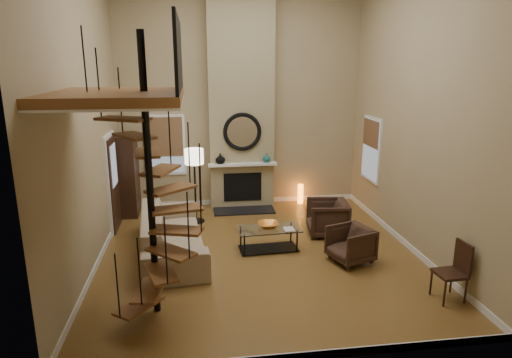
{
  "coord_description": "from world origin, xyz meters",
  "views": [
    {
      "loc": [
        -1.16,
        -7.97,
        3.63
      ],
      "look_at": [
        0.0,
        0.4,
        1.4
      ],
      "focal_mm": 31.51,
      "sensor_mm": 36.0,
      "label": 1
    }
  ],
  "objects": [
    {
      "name": "ground",
      "position": [
        0.0,
        0.0,
        -0.01
      ],
      "size": [
        6.0,
        6.5,
        0.01
      ],
      "primitive_type": "cube",
      "color": "olive",
      "rests_on": "ground"
    },
    {
      "name": "back_wall",
      "position": [
        0.0,
        3.25,
        2.75
      ],
      "size": [
        6.0,
        0.02,
        5.5
      ],
      "primitive_type": "cube",
      "color": "tan",
      "rests_on": "ground"
    },
    {
      "name": "front_wall",
      "position": [
        0.0,
        -3.25,
        2.75
      ],
      "size": [
        6.0,
        0.02,
        5.5
      ],
      "primitive_type": "cube",
      "color": "tan",
      "rests_on": "ground"
    },
    {
      "name": "left_wall",
      "position": [
        -3.0,
        0.0,
        2.75
      ],
      "size": [
        0.02,
        6.5,
        5.5
      ],
      "primitive_type": "cube",
      "color": "tan",
      "rests_on": "ground"
    },
    {
      "name": "right_wall",
      "position": [
        3.0,
        0.0,
        2.75
      ],
      "size": [
        0.02,
        6.5,
        5.5
      ],
      "primitive_type": "cube",
      "color": "tan",
      "rests_on": "ground"
    },
    {
      "name": "baseboard_back",
      "position": [
        0.0,
        3.24,
        0.06
      ],
      "size": [
        6.0,
        0.02,
        0.12
      ],
      "primitive_type": "cube",
      "color": "white",
      "rests_on": "ground"
    },
    {
      "name": "baseboard_front",
      "position": [
        0.0,
        -3.24,
        0.06
      ],
      "size": [
        6.0,
        0.02,
        0.12
      ],
      "primitive_type": "cube",
      "color": "white",
      "rests_on": "ground"
    },
    {
      "name": "baseboard_left",
      "position": [
        -2.99,
        0.0,
        0.06
      ],
      "size": [
        0.02,
        6.5,
        0.12
      ],
      "primitive_type": "cube",
      "color": "white",
      "rests_on": "ground"
    },
    {
      "name": "baseboard_right",
      "position": [
        2.99,
        0.0,
        0.06
      ],
      "size": [
        0.02,
        6.5,
        0.12
      ],
      "primitive_type": "cube",
      "color": "white",
      "rests_on": "ground"
    },
    {
      "name": "chimney_breast",
      "position": [
        0.0,
        3.06,
        2.75
      ],
      "size": [
        1.6,
        0.38,
        5.5
      ],
      "primitive_type": "cube",
      "color": "#988C63",
      "rests_on": "ground"
    },
    {
      "name": "hearth",
      "position": [
        0.0,
        2.57,
        0.02
      ],
      "size": [
        1.5,
        0.6,
        0.04
      ],
      "primitive_type": "cube",
      "color": "black",
      "rests_on": "ground"
    },
    {
      "name": "firebox",
      "position": [
        0.0,
        2.86,
        0.55
      ],
      "size": [
        0.95,
        0.02,
        0.72
      ],
      "primitive_type": "cube",
      "color": "black",
      "rests_on": "chimney_breast"
    },
    {
      "name": "mantel",
      "position": [
        0.0,
        2.78,
        1.15
      ],
      "size": [
        1.7,
        0.18,
        0.06
      ],
      "primitive_type": "cube",
      "color": "white",
      "rests_on": "chimney_breast"
    },
    {
      "name": "mirror_frame",
      "position": [
        0.0,
        2.84,
        1.95
      ],
      "size": [
        0.94,
        0.1,
        0.94
      ],
      "primitive_type": "torus",
      "rotation": [
        1.57,
        0.0,
        0.0
      ],
      "color": "black",
      "rests_on": "chimney_breast"
    },
    {
      "name": "mirror_disc",
      "position": [
        0.0,
        2.85,
        1.95
      ],
      "size": [
        0.8,
        0.01,
        0.8
      ],
      "primitive_type": "cylinder",
      "rotation": [
        1.57,
        0.0,
        0.0
      ],
      "color": "white",
      "rests_on": "chimney_breast"
    },
    {
      "name": "vase_left",
      "position": [
        -0.55,
        2.82,
        1.3
      ],
      "size": [
        0.24,
        0.24,
        0.25
      ],
      "primitive_type": "imported",
      "color": "black",
      "rests_on": "mantel"
    },
    {
      "name": "vase_right",
      "position": [
        0.6,
        2.82,
        1.28
      ],
      "size": [
        0.2,
        0.2,
        0.21
      ],
      "primitive_type": "imported",
      "color": "#195658",
      "rests_on": "mantel"
    },
    {
      "name": "window_back",
      "position": [
        -1.9,
        3.22,
        1.62
      ],
      "size": [
        1.02,
        0.06,
        1.52
      ],
      "color": "white",
      "rests_on": "back_wall"
    },
    {
      "name": "window_right",
      "position": [
        2.97,
        2.0,
        1.63
      ],
      "size": [
        0.06,
        1.02,
        1.52
      ],
      "color": "white",
      "rests_on": "right_wall"
    },
    {
      "name": "entry_door",
      "position": [
        -2.95,
        1.8,
        1.05
      ],
      "size": [
        0.1,
        1.05,
        2.16
      ],
      "color": "white",
      "rests_on": "ground"
    },
    {
      "name": "loft",
      "position": [
        -2.04,
        -1.8,
        3.24
      ],
      "size": [
        1.7,
        2.2,
        1.09
      ],
      "color": "brown",
      "rests_on": "left_wall"
    },
    {
      "name": "spiral_stair",
      "position": [
        -1.78,
        -1.79,
        1.78
      ],
      "size": [
        1.47,
        1.47,
        4.06
      ],
      "color": "black",
      "rests_on": "ground"
    },
    {
      "name": "hutch",
      "position": [
        -2.77,
        2.8,
        0.95
      ],
      "size": [
        0.42,
        0.89,
        1.99
      ],
      "primitive_type": "cube",
      "color": "#321B10",
      "rests_on": "ground"
    },
    {
      "name": "sofa",
      "position": [
        -1.67,
        0.31,
        0.4
      ],
      "size": [
        1.39,
        3.01,
        0.85
      ],
      "primitive_type": "imported",
      "rotation": [
        0.0,
        0.0,
        1.66
      ],
      "color": "tan",
      "rests_on": "ground"
    },
    {
      "name": "armchair_near",
      "position": [
        1.69,
        0.84,
        0.35
      ],
      "size": [
        0.94,
        0.92,
        0.77
      ],
      "primitive_type": "imported",
      "rotation": [
        0.0,
        0.0,
        -1.7
      ],
      "color": "#3A251B",
      "rests_on": "ground"
    },
    {
      "name": "armchair_far",
      "position": [
        1.69,
        -0.57,
        0.35
      ],
      "size": [
        0.91,
        0.89,
        0.65
      ],
      "primitive_type": "imported",
      "rotation": [
        0.0,
        0.0,
        -1.24
      ],
      "color": "#3A251B",
      "rests_on": "ground"
    },
    {
      "name": "coffee_table",
      "position": [
        0.22,
        0.18,
        0.28
      ],
      "size": [
        1.28,
        0.7,
        0.46
      ],
      "color": "silver",
      "rests_on": "ground"
    },
    {
      "name": "bowl",
      "position": [
        0.22,
        0.23,
        0.5
      ],
      "size": [
        0.41,
        0.41,
        0.1
      ],
      "primitive_type": "imported",
      "color": "orange",
      "rests_on": "coffee_table"
    },
    {
      "name": "book",
      "position": [
        0.57,
        0.03,
        0.46
      ],
      "size": [
        0.2,
        0.26,
        0.03
      ],
      "primitive_type": "imported",
      "rotation": [
        0.0,
        0.0,
        0.0
      ],
      "color": "gray",
      "rests_on": "coffee_table"
    },
    {
      "name": "floor_lamp",
      "position": [
        -1.19,
        1.99,
        1.41
      ],
      "size": [
        0.43,
        0.43,
        1.75
      ],
      "color": "black",
      "rests_on": "ground"
    },
    {
      "name": "accent_lamp",
      "position": [
        1.54,
        3.04,
        0.25
      ],
      "size": [
        0.14,
        0.14,
        0.51
      ],
      "primitive_type": "cylinder",
      "color": "orange",
      "rests_on": "ground"
    },
    {
      "name": "side_chair",
      "position": [
        2.77,
        -2.1,
        0.53
      ],
      "size": [
        0.46,
        0.44,
        0.93
      ],
      "color": "#321B10",
      "rests_on": "ground"
    }
  ]
}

